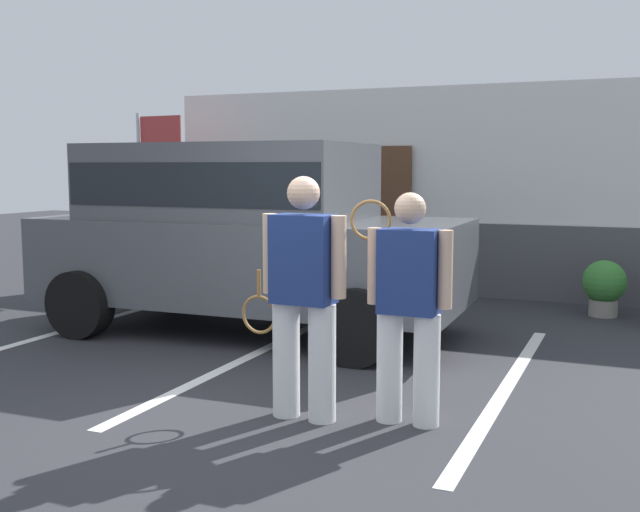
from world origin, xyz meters
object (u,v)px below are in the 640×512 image
at_px(parked_suv, 242,228).
at_px(flag_pole, 150,165).
at_px(tennis_player_man, 303,295).
at_px(tennis_player_woman, 408,304).
at_px(potted_plant_by_porch, 604,285).

distance_m(parked_suv, flag_pole, 3.68).
distance_m(tennis_player_man, flag_pole, 6.67).
xyz_separation_m(tennis_player_man, tennis_player_woman, (0.72, 0.18, -0.05)).
xyz_separation_m(parked_suv, tennis_player_man, (1.83, -2.44, -0.24)).
bearing_deg(flag_pole, potted_plant_by_porch, 1.28).
bearing_deg(tennis_player_man, parked_suv, -50.79).
bearing_deg(parked_suv, potted_plant_by_porch, 32.62).
bearing_deg(tennis_player_woman, flag_pole, -40.63).
height_order(tennis_player_man, tennis_player_woman, tennis_player_man).
bearing_deg(parked_suv, flag_pole, 139.78).
relative_size(tennis_player_man, tennis_player_woman, 1.07).
bearing_deg(tennis_player_woman, tennis_player_man, 14.03).
xyz_separation_m(tennis_player_man, potted_plant_by_porch, (1.81, 4.86, -0.52)).
bearing_deg(flag_pole, parked_suv, -39.14).
xyz_separation_m(parked_suv, flag_pole, (-2.80, 2.28, 0.68)).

